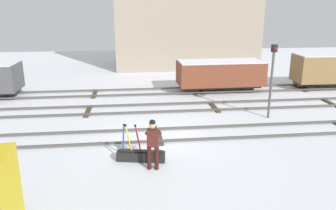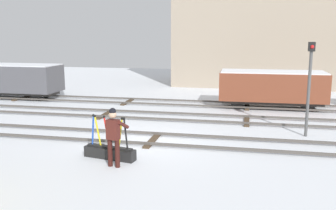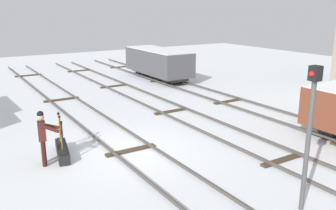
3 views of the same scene
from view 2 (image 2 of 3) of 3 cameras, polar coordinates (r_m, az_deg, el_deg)
The scene contains 10 objects.
ground_plane at distance 14.50m, azimuth -2.39°, elevation -5.53°, with size 60.00×60.00×0.00m, color silver.
track_main_line at distance 14.47m, azimuth -2.39°, elevation -5.12°, with size 44.00×1.94×0.18m.
track_siding_near at distance 18.28m, azimuth 0.74°, elevation -1.77°, with size 44.00×1.94×0.18m.
track_siding_far at distance 21.86m, azimuth 2.64°, elevation 0.29°, with size 44.00×1.94×0.18m.
switch_lever_frame at distance 12.64m, azimuth -8.81°, elevation -6.90°, with size 1.84×0.70×1.45m.
rail_worker at distance 11.67m, azimuth -8.23°, elevation -4.26°, with size 0.63×0.77×1.86m.
signal_post at distance 15.76m, azimuth 20.63°, elevation 3.65°, with size 0.24×0.32×3.75m.
apartment_building at distance 31.67m, azimuth 13.42°, elevation 12.40°, with size 13.09×6.63×10.29m.
freight_car_near_switch at distance 21.45m, azimuth 15.46°, elevation 2.70°, with size 5.67×2.35×2.06m.
freight_car_far_end at distance 25.94m, azimuth -22.56°, elevation 3.73°, with size 6.18×2.27×2.18m.
Camera 2 is at (3.48, -13.48, 4.05)m, focal length 40.26 mm.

